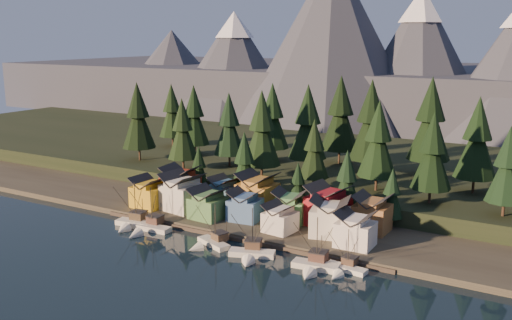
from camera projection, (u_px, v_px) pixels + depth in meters
The scene contains 45 objects.
ground at pixel (197, 261), 125.54m from camera, with size 500.00×500.00×0.00m, color black.
shore_strip at pixel (281, 210), 159.16m from camera, with size 400.00×50.00×1.50m, color #332E25.
hillside at pixel (347, 167), 200.90m from camera, with size 420.00×100.00×6.00m, color black.
dock at pixel (237, 236), 139.37m from camera, with size 80.00×4.00×1.00m, color #4A4135.
mountain_ridge at pixel (427, 79), 302.38m from camera, with size 560.00×190.00×90.00m.
boat_0 at pixel (132, 218), 147.22m from camera, with size 10.57×11.26×12.76m.
boat_1 at pixel (147, 223), 143.89m from camera, with size 11.92×12.92×12.24m.
boat_3 at pixel (210, 238), 133.55m from camera, with size 10.26×10.72×11.28m.
boat_4 at pixel (251, 248), 126.76m from camera, with size 11.05×11.57×12.30m.
boat_5 at pixel (314, 260), 119.85m from camera, with size 10.56×11.30×12.58m.
boat_6 at pixel (344, 264), 119.06m from camera, with size 9.34×10.03×10.12m.
house_front_0 at pixel (149, 191), 158.96m from camera, with size 8.95×8.51×8.58m.
house_front_1 at pixel (182, 191), 156.18m from camera, with size 11.20×10.87×10.24m.
house_front_2 at pixel (208, 202), 149.23m from camera, with size 8.96×9.02×8.16m.
house_front_3 at pixel (245, 204), 147.67m from camera, with size 8.63×8.30×8.04m.
house_front_4 at pixel (280, 217), 139.06m from camera, with size 7.70×8.18×7.07m.
house_front_5 at pixel (330, 216), 135.99m from camera, with size 10.77×10.18×9.47m.
house_front_6 at pixel (355, 228), 129.30m from camera, with size 8.33×7.88×8.24m.
house_back_0 at pixel (181, 183), 164.48m from camera, with size 10.28×9.94×10.30m.
house_back_1 at pixel (224, 190), 160.52m from camera, with size 8.34×8.41×8.24m.
house_back_2 at pixel (257, 190), 156.23m from camera, with size 10.27×9.50×10.42m.
house_back_3 at pixel (290, 205), 146.22m from camera, with size 9.46×8.71×8.45m.
house_back_4 at pixel (328, 204), 143.34m from camera, with size 10.96×10.65×10.44m.
house_back_5 at pixel (372, 212), 139.17m from camera, with size 8.36×8.46×9.24m.
tree_hill_0 at pixel (138, 118), 195.41m from camera, with size 11.64×11.64×27.12m.
tree_hill_1 at pixel (194, 117), 203.22m from camera, with size 10.95×10.95×25.52m.
tree_hill_2 at pixel (182, 131), 181.69m from camera, with size 9.99×9.99×23.26m.
tree_hill_3 at pixel (229, 126), 186.76m from camera, with size 10.55×10.55×24.57m.
tree_hill_4 at pixel (272, 118), 195.23m from camera, with size 11.55×11.55×26.91m.
tree_hill_5 at pixel (262, 131), 169.19m from camera, with size 11.63×11.63×27.09m.
tree_hill_6 at pixel (308, 125), 177.82m from camera, with size 12.01×12.01×27.99m.
tree_hill_7 at pixel (314, 151), 159.49m from camera, with size 8.61×8.61×20.06m.
tree_hill_8 at pixel (371, 123), 174.70m from camera, with size 12.76×12.76×29.71m.
tree_hill_9 at pixel (378, 142), 156.92m from camera, with size 10.93×10.93×25.47m.
tree_hill_10 at pixel (430, 122), 173.50m from camera, with size 13.16×13.16×30.66m.
tree_hill_11 at pixel (432, 153), 145.00m from camera, with size 10.37×10.37×24.15m.
tree_hill_12 at pixel (477, 141), 154.27m from camera, with size 11.52×11.52×26.84m.
tree_hill_13 at pixel (507, 167), 134.73m from camera, with size 9.46×9.46×22.04m.
tree_hill_15 at pixel (340, 116), 190.00m from camera, with size 12.79×12.79×29.81m.
tree_hill_16 at pixel (172, 112), 220.62m from camera, with size 10.51×10.51×24.49m.
tree_shore_0 at pixel (199, 168), 170.99m from camera, with size 6.40×6.40×14.90m.
tree_shore_1 at pixel (244, 164), 162.47m from camera, with size 8.84×8.84×20.60m.
tree_shore_2 at pixel (298, 184), 154.95m from camera, with size 5.84×5.84×13.61m.
tree_shore_3 at pixel (347, 181), 147.51m from camera, with size 7.93×7.93×18.48m.
tree_shore_4 at pixel (392, 195), 142.03m from camera, with size 6.45×6.45×15.03m.
Camera 1 is at (70.45, -95.35, 48.68)m, focal length 40.00 mm.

